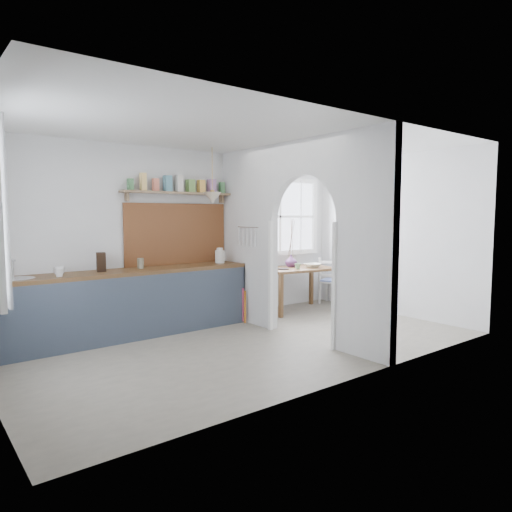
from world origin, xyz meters
TOP-DOWN VIEW (x-y plane):
  - floor at (0.00, 0.00)m, footprint 5.80×3.20m
  - ceiling at (0.00, 0.00)m, footprint 5.80×3.20m
  - walls at (0.00, 0.00)m, footprint 5.81×3.21m
  - partition at (0.70, 0.06)m, footprint 0.12×3.20m
  - nook_window at (1.80, 1.56)m, footprint 1.76×0.10m
  - counter at (-1.13, 1.33)m, footprint 3.50×0.60m
  - sink at (-2.43, 1.30)m, footprint 0.40×0.40m
  - backsplash at (-0.20, 1.58)m, footprint 1.65×0.03m
  - shelf at (-0.20, 1.49)m, footprint 1.75×0.20m
  - pendant_lamp at (0.15, 1.15)m, footprint 0.26×0.26m
  - utensil_rail at (0.61, 0.90)m, footprint 0.02×0.50m
  - dining_table at (1.83, 1.14)m, footprint 1.29×0.97m
  - chair_left at (1.02, 1.19)m, footprint 0.51×0.51m
  - chair_right at (2.77, 1.20)m, footprint 0.50×0.50m
  - kettle at (0.37, 1.31)m, footprint 0.23×0.21m
  - mug_a at (-1.99, 1.18)m, footprint 0.12×0.12m
  - mug_b at (-1.94, 1.36)m, footprint 0.16×0.16m
  - knife_block at (-1.42, 1.37)m, footprint 0.15×0.18m
  - jar at (-0.88, 1.37)m, footprint 0.09×0.09m
  - towel_magenta at (0.58, 1.00)m, footprint 0.02×0.03m
  - towel_orange at (0.58, 0.94)m, footprint 0.02×0.03m
  - bowl at (2.05, 1.00)m, footprint 0.32×0.32m
  - table_cup at (1.70, 0.99)m, footprint 0.13×0.13m
  - plate at (1.49, 1.10)m, footprint 0.24×0.24m
  - vase at (1.82, 1.29)m, footprint 0.25×0.25m

SIDE VIEW (x-z plane):
  - floor at x=0.00m, z-range -0.01..0.01m
  - towel_orange at x=0.58m, z-range 0.01..0.49m
  - towel_magenta at x=0.58m, z-range 0.02..0.53m
  - dining_table at x=1.83m, z-range 0.00..0.74m
  - chair_right at x=2.77m, z-range 0.00..0.86m
  - counter at x=-1.13m, z-range 0.01..0.91m
  - chair_left at x=1.02m, z-range 0.00..0.99m
  - plate at x=1.49m, z-range 0.74..0.75m
  - bowl at x=2.05m, z-range 0.74..0.81m
  - table_cup at x=1.70m, z-range 0.74..0.83m
  - vase at x=1.82m, z-range 0.74..0.95m
  - sink at x=-2.43m, z-range 0.88..0.90m
  - mug_b at x=-1.94m, z-range 0.90..1.00m
  - mug_a at x=-1.99m, z-range 0.90..1.00m
  - jar at x=-0.88m, z-range 0.90..1.04m
  - kettle at x=0.37m, z-range 0.90..1.13m
  - knife_block at x=-1.42m, z-range 0.90..1.15m
  - walls at x=0.00m, z-range 0.00..2.60m
  - backsplash at x=-0.20m, z-range 0.90..1.80m
  - utensil_rail at x=0.61m, z-range 1.44..1.46m
  - partition at x=0.70m, z-range 0.15..2.75m
  - nook_window at x=1.80m, z-range 0.95..2.25m
  - pendant_lamp at x=0.15m, z-range 1.80..1.96m
  - shelf at x=-0.20m, z-range 1.90..2.11m
  - ceiling at x=0.00m, z-range 2.60..2.60m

